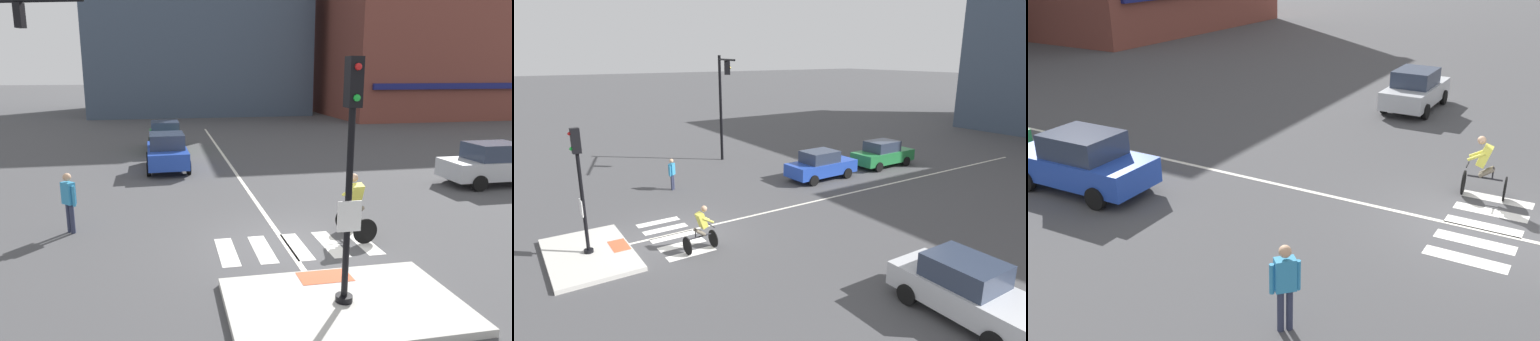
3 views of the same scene
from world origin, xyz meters
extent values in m
plane|color=#474749|center=(0.00, 0.00, 0.00)|extent=(300.00, 300.00, 0.00)
cube|color=silver|center=(-1.77, -0.15, 0.00)|extent=(0.44, 1.80, 0.01)
cube|color=silver|center=(-0.89, -0.15, 0.00)|extent=(0.44, 1.80, 0.01)
cube|color=silver|center=(0.00, -0.15, 0.00)|extent=(0.44, 1.80, 0.01)
cube|color=silver|center=(0.89, -0.15, 0.00)|extent=(0.44, 1.80, 0.01)
cube|color=silver|center=(1.77, -0.15, 0.00)|extent=(0.44, 1.80, 0.01)
cube|color=silver|center=(-0.24, 10.00, 0.00)|extent=(0.14, 28.00, 0.01)
cube|color=#2347B7|center=(-3.13, 9.89, 0.65)|extent=(1.85, 4.16, 0.70)
cube|color=#2D384C|center=(-3.12, 9.74, 1.32)|extent=(1.55, 1.95, 0.64)
cylinder|color=black|center=(-2.34, 11.19, 0.30)|extent=(0.20, 0.61, 0.60)
cylinder|color=black|center=(-3.91, 8.59, 0.30)|extent=(0.20, 0.61, 0.60)
cylinder|color=black|center=(-2.25, 8.65, 0.30)|extent=(0.20, 0.61, 0.60)
cube|color=silver|center=(9.37, 4.54, 0.65)|extent=(4.10, 1.71, 0.70)
cube|color=#2D384C|center=(9.22, 4.54, 1.32)|extent=(1.90, 1.48, 0.64)
cylinder|color=black|center=(10.65, 5.37, 0.30)|extent=(0.60, 0.18, 0.60)
cylinder|color=black|center=(10.64, 3.71, 0.30)|extent=(0.60, 0.18, 0.60)
cylinder|color=black|center=(8.10, 5.38, 0.30)|extent=(0.60, 0.18, 0.60)
cylinder|color=black|center=(8.10, 3.71, 0.30)|extent=(0.60, 0.18, 0.60)
cylinder|color=black|center=(1.69, 0.76, 0.33)|extent=(0.66, 0.09, 0.66)
cylinder|color=black|center=(1.77, -0.29, 0.33)|extent=(0.66, 0.09, 0.66)
cylinder|color=black|center=(1.73, 0.23, 0.55)|extent=(0.12, 0.89, 0.05)
cylinder|color=black|center=(1.74, 0.05, 0.73)|extent=(0.04, 0.04, 0.30)
cylinder|color=black|center=(1.69, 0.71, 0.85)|extent=(0.44, 0.07, 0.04)
cylinder|color=#6B6051|center=(1.65, 0.21, 0.73)|extent=(0.15, 0.40, 0.33)
cylinder|color=#6B6051|center=(1.81, 0.22, 0.73)|extent=(0.15, 0.40, 0.33)
cube|color=#DBD64C|center=(1.72, 0.31, 1.16)|extent=(0.37, 0.41, 0.60)
sphere|color=tan|center=(1.71, 0.43, 1.57)|extent=(0.22, 0.22, 0.22)
cylinder|color=#DBD64C|center=(1.55, 0.48, 1.16)|extent=(0.11, 0.46, 0.31)
cylinder|color=#DBD64C|center=(1.87, 0.50, 1.16)|extent=(0.11, 0.46, 0.31)
cylinder|color=#2D334C|center=(-5.82, 2.08, 0.41)|extent=(0.12, 0.12, 0.82)
cylinder|color=#2D334C|center=(-5.71, 1.97, 0.41)|extent=(0.12, 0.12, 0.82)
cube|color=#338CBF|center=(-5.77, 2.02, 1.12)|extent=(0.41, 0.41, 0.60)
cylinder|color=#338CBF|center=(-5.93, 2.19, 1.07)|extent=(0.09, 0.09, 0.56)
cylinder|color=#338CBF|center=(-5.60, 1.86, 1.07)|extent=(0.09, 0.09, 0.56)
sphere|color=tan|center=(-5.77, 2.02, 1.56)|extent=(0.22, 0.22, 0.22)
camera|label=1|loc=(-3.08, -10.42, 4.31)|focal=31.60mm
camera|label=2|loc=(15.02, -5.45, 6.87)|focal=30.08mm
camera|label=3|loc=(-12.94, -2.06, 6.29)|focal=40.07mm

